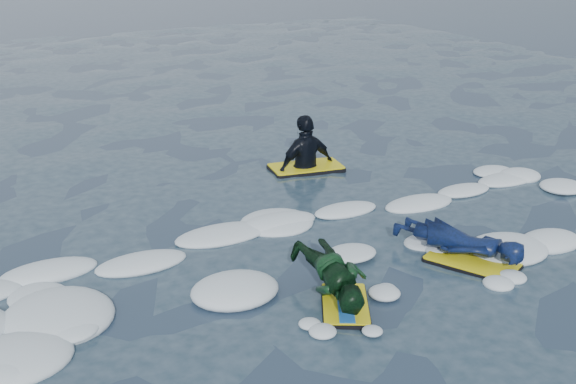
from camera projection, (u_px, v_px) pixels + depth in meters
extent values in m
plane|color=#19273E|center=(275.00, 293.00, 8.00)|extent=(120.00, 120.00, 0.00)
cube|color=black|center=(472.00, 263.00, 8.61)|extent=(1.00, 1.22, 0.05)
cube|color=yellow|center=(472.00, 261.00, 8.60)|extent=(0.97, 1.19, 0.02)
imported|color=#0C1956|center=(459.00, 241.00, 8.75)|extent=(1.20, 1.70, 0.38)
cube|color=black|center=(345.00, 306.00, 7.67)|extent=(0.87, 1.02, 0.04)
cube|color=yellow|center=(345.00, 303.00, 7.66)|extent=(0.84, 1.00, 0.02)
cube|color=blue|center=(345.00, 302.00, 7.65)|extent=(0.55, 0.83, 0.01)
imported|color=#103D19|center=(336.00, 277.00, 7.74)|extent=(0.92, 1.45, 0.51)
cube|color=black|center=(306.00, 168.00, 11.96)|extent=(1.29, 0.84, 0.06)
cube|color=yellow|center=(306.00, 166.00, 11.95)|extent=(1.26, 0.81, 0.02)
imported|color=black|center=(306.00, 168.00, 11.96)|extent=(1.09, 0.54, 1.80)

